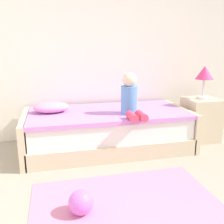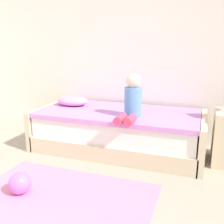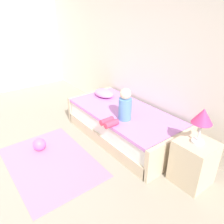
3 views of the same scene
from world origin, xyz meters
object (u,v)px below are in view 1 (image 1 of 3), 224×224
Objects in this scene: bed at (108,130)px; child_figure at (130,98)px; toy_ball at (81,202)px; nightstand at (200,119)px; table_lamp at (204,74)px; pillow at (51,107)px.

bed is 4.14× the size of child_figure.
child_figure is at bearing 55.73° from toy_ball.
toy_ball is at bearing -111.10° from bed.
nightstand is 2.98× the size of toy_ball.
nightstand is at bearing 35.26° from toy_ball.
toy_ball is at bearing -124.27° from child_figure.
table_lamp is at bearing 0.11° from bed.
child_figure reaches higher than toy_ball.
child_figure is at bearing -168.33° from table_lamp.
table_lamp is at bearing 35.26° from toy_ball.
table_lamp is 1.02× the size of pillow.
bed is at bearing 135.34° from child_figure.
nightstand reaches higher than toy_ball.
pillow is (-0.70, 0.10, 0.32)m from bed.
bed is 4.80× the size of pillow.
table_lamp is at bearing 11.67° from child_figure.
child_figure reaches higher than bed.
child_figure is 1.00m from pillow.
table_lamp reaches higher than nightstand.
pillow reaches higher than bed.
nightstand is at bearing 0.00° from table_lamp.
bed is 1.35m from nightstand.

